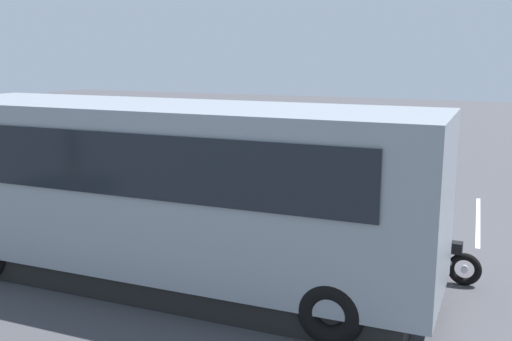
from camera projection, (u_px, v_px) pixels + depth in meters
name	position (u px, v px, depth m)	size (l,w,h in m)	color
ground_plane	(322.00, 217.00, 15.08)	(80.00, 80.00, 0.00)	#424247
tour_bus	(170.00, 195.00, 10.44)	(9.39, 2.58, 3.25)	#8C939E
spectator_far_left	(349.00, 202.00, 12.15)	(0.58, 0.35, 1.81)	black
spectator_left	(278.00, 196.00, 12.66)	(0.58, 0.34, 1.81)	black
spectator_centre	(236.00, 192.00, 13.09)	(0.58, 0.35, 1.80)	black
spectator_right	(168.00, 192.00, 13.41)	(0.58, 0.38, 1.70)	#473823
parked_motorcycle_silver	(122.00, 217.00, 13.26)	(2.05, 0.58, 0.99)	black
parked_motorcycle_dark	(247.00, 228.00, 12.42)	(2.05, 0.58, 0.99)	black
parked_motorcycle_blue	(424.00, 254.00, 10.86)	(2.05, 0.58, 0.99)	black
stunt_motorcycle	(238.00, 153.00, 18.76)	(2.00, 0.90, 1.60)	black
traffic_cone	(307.00, 185.00, 17.26)	(0.34, 0.34, 0.63)	orange
bay_line_a	(478.00, 220.00, 14.77)	(0.30, 4.67, 0.01)	white
bay_line_b	(370.00, 209.00, 15.81)	(0.26, 3.63, 0.01)	white
bay_line_c	(276.00, 199.00, 16.85)	(0.26, 3.71, 0.01)	white
bay_line_d	(193.00, 191.00, 17.88)	(0.29, 4.29, 0.01)	white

